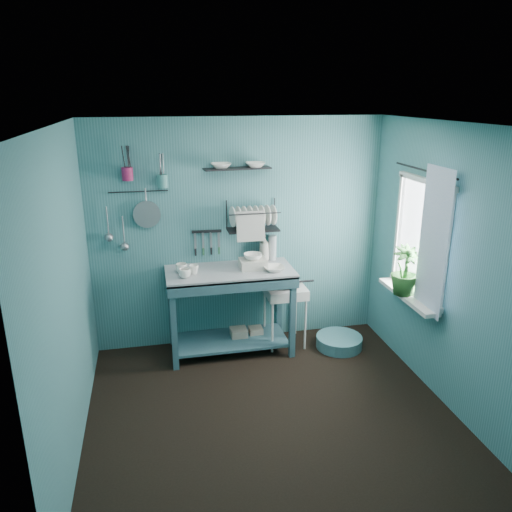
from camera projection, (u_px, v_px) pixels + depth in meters
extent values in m
plane|color=black|center=(270.00, 412.00, 4.46)|extent=(3.20, 3.20, 0.00)
plane|color=silver|center=(274.00, 124.00, 3.69)|extent=(3.20, 3.20, 0.00)
plane|color=#397075|center=(239.00, 234.00, 5.47)|extent=(3.20, 0.00, 3.20)
plane|color=#397075|center=(339.00, 380.00, 2.68)|extent=(3.20, 0.00, 3.20)
plane|color=#397075|center=(66.00, 298.00, 3.76)|extent=(0.00, 3.00, 3.00)
plane|color=#397075|center=(448.00, 268.00, 4.40)|extent=(0.00, 3.00, 3.00)
cube|color=#2D535E|center=(230.00, 310.00, 5.41)|extent=(1.35, 0.68, 0.95)
imported|color=white|center=(185.00, 273.00, 5.01)|extent=(0.12, 0.12, 0.10)
imported|color=white|center=(194.00, 270.00, 5.12)|extent=(0.14, 0.14, 0.09)
imported|color=white|center=(182.00, 268.00, 5.15)|extent=(0.17, 0.17, 0.10)
cube|color=beige|center=(253.00, 264.00, 5.28)|extent=(0.28, 0.22, 0.10)
imported|color=white|center=(253.00, 257.00, 5.26)|extent=(0.20, 0.19, 0.06)
imported|color=beige|center=(264.00, 248.00, 5.49)|extent=(0.11, 0.12, 0.30)
cylinder|color=#A4B0B7|center=(272.00, 248.00, 5.53)|extent=(0.09, 0.09, 0.28)
imported|color=white|center=(274.00, 269.00, 5.21)|extent=(0.22, 0.22, 0.05)
cube|color=silver|center=(284.00, 315.00, 5.61)|extent=(0.48, 0.48, 0.70)
cylinder|color=black|center=(285.00, 283.00, 5.49)|extent=(0.30, 0.30, 0.03)
cube|color=black|center=(207.00, 231.00, 5.35)|extent=(0.32, 0.04, 0.03)
cube|color=black|center=(253.00, 216.00, 5.30)|extent=(0.57, 0.30, 0.32)
cube|color=black|center=(237.00, 168.00, 5.14)|extent=(0.71, 0.23, 0.02)
imported|color=white|center=(221.00, 164.00, 5.10)|extent=(0.21, 0.21, 0.05)
imported|color=white|center=(255.00, 164.00, 5.17)|extent=(0.23, 0.23, 0.05)
cylinder|color=#9D1D4F|center=(127.00, 174.00, 4.95)|extent=(0.11, 0.11, 0.13)
cylinder|color=teal|center=(163.00, 181.00, 5.04)|extent=(0.11, 0.11, 0.13)
cylinder|color=#919398|center=(147.00, 214.00, 5.14)|extent=(0.28, 0.03, 0.28)
cylinder|color=#919398|center=(107.00, 221.00, 5.09)|extent=(0.01, 0.01, 0.30)
cylinder|color=#919398|center=(123.00, 230.00, 5.15)|extent=(0.01, 0.01, 0.30)
cylinder|color=black|center=(138.00, 192.00, 5.07)|extent=(0.60, 0.01, 0.01)
plane|color=white|center=(422.00, 238.00, 4.77)|extent=(0.00, 1.10, 1.10)
cube|color=silver|center=(408.00, 296.00, 4.93)|extent=(0.16, 0.95, 0.04)
plane|color=white|center=(433.00, 242.00, 4.46)|extent=(0.00, 1.35, 1.35)
cylinder|color=black|center=(424.00, 170.00, 4.55)|extent=(0.02, 1.05, 0.02)
imported|color=#265A24|center=(405.00, 270.00, 4.86)|extent=(0.30, 0.30, 0.49)
cube|color=gray|center=(239.00, 338.00, 5.59)|extent=(0.18, 0.18, 0.22)
cube|color=gray|center=(256.00, 336.00, 5.66)|extent=(0.15, 0.15, 0.20)
cylinder|color=teal|center=(339.00, 342.00, 5.60)|extent=(0.51, 0.51, 0.13)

